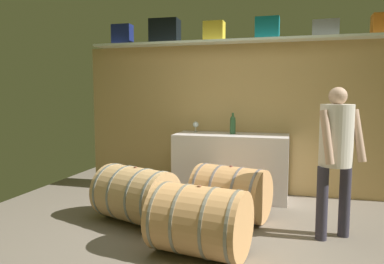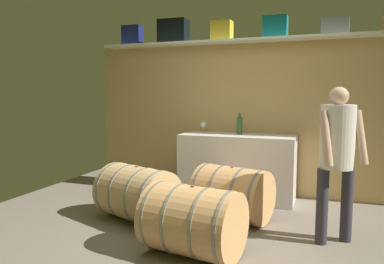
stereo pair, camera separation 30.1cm
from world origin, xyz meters
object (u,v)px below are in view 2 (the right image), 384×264
toolcase_grey (335,27)px  wine_barrel_flank (232,193)px  toolcase_navy (132,36)px  wine_barrel_near (193,221)px  wine_glass (203,125)px  toolcase_yellow (222,31)px  wine_barrel_far (137,194)px  winemaker_pouring (337,148)px  wine_bottle_green (240,125)px  toolcase_teal (275,27)px  work_cabinet (237,166)px  toolcase_black (173,32)px

toolcase_grey → wine_barrel_flank: 2.49m
toolcase_navy → wine_barrel_flank: bearing=-33.0°
toolcase_grey → wine_barrel_near: size_ratio=0.36×
toolcase_navy → wine_glass: (1.17, -0.07, -1.34)m
wine_barrel_near → toolcase_yellow: bearing=108.1°
wine_glass → wine_barrel_far: size_ratio=0.15×
toolcase_navy → wine_barrel_far: (0.85, -1.49, -2.01)m
wine_barrel_near → winemaker_pouring: (1.19, 0.72, 0.61)m
wine_barrel_flank → winemaker_pouring: bearing=0.0°
toolcase_grey → wine_bottle_green: size_ratio=1.14×
wine_barrel_flank → wine_bottle_green: bearing=113.4°
wine_bottle_green → wine_barrel_far: bearing=-123.3°
wine_bottle_green → winemaker_pouring: (1.21, -1.23, -0.09)m
toolcase_teal → winemaker_pouring: (0.78, -1.40, -1.40)m
toolcase_teal → wine_bottle_green: bearing=-157.9°
toolcase_yellow → wine_barrel_flank: size_ratio=0.30×
toolcase_yellow → toolcase_teal: (0.74, 0.00, 0.01)m
wine_barrel_far → winemaker_pouring: (2.09, 0.09, 0.61)m
toolcase_grey → work_cabinet: size_ratio=0.22×
toolcase_grey → wine_barrel_flank: (-1.05, -1.10, -1.98)m
toolcase_navy → wine_bottle_green: bearing=-7.8°
wine_bottle_green → wine_glass: 0.56m
toolcase_navy → toolcase_grey: 2.90m
toolcase_navy → toolcase_grey: bearing=-2.3°
toolcase_yellow → work_cabinet: bearing=-35.3°
wine_barrel_near → wine_barrel_flank: bearing=93.1°
toolcase_navy → wine_bottle_green: 2.17m
toolcase_black → toolcase_teal: bearing=-2.3°
winemaker_pouring → wine_bottle_green: bearing=-78.9°
toolcase_navy → wine_bottle_green: (1.72, -0.16, -1.31)m
work_cabinet → toolcase_grey: bearing=10.5°
wine_barrel_far → toolcase_grey: bearing=55.9°
toolcase_grey → winemaker_pouring: size_ratio=0.22×
toolcase_yellow → work_cabinet: size_ratio=0.18×
toolcase_yellow → toolcase_teal: size_ratio=0.90×
wine_bottle_green → wine_barrel_far: wine_bottle_green is taller
wine_bottle_green → toolcase_grey: bearing=7.9°
toolcase_teal → wine_barrel_far: (-1.30, -1.49, -2.01)m
work_cabinet → wine_bottle_green: 0.58m
work_cabinet → wine_bottle_green: size_ratio=5.28×
wine_barrel_near → toolcase_navy: bearing=138.8°
toolcase_yellow → wine_barrel_flank: 2.33m
wine_bottle_green → work_cabinet: bearing=-100.1°
toolcase_teal → work_cabinet: toolcase_teal is taller
toolcase_yellow → toolcase_grey: 1.49m
toolcase_yellow → winemaker_pouring: size_ratio=0.19×
wine_barrel_far → wine_barrel_flank: (1.00, 0.39, -0.01)m
toolcase_navy → toolcase_grey: (2.90, 0.00, -0.04)m
toolcase_black → toolcase_grey: (2.22, 0.00, -0.06)m
toolcase_black → winemaker_pouring: size_ratio=0.28×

